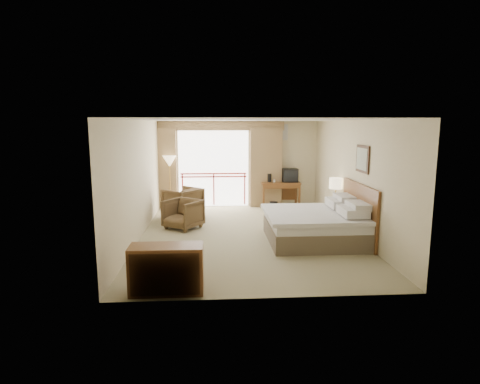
{
  "coord_description": "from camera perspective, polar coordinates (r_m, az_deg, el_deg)",
  "views": [
    {
      "loc": [
        -0.78,
        -9.19,
        2.62
      ],
      "look_at": [
        -0.16,
        0.4,
        0.97
      ],
      "focal_mm": 30.0,
      "sensor_mm": 36.0,
      "label": 1
    }
  ],
  "objects": [
    {
      "name": "balcony_railing",
      "position": [
        12.78,
        -3.76,
        1.57
      ],
      "size": [
        2.09,
        0.03,
        1.02
      ],
      "color": "#B21E0F",
      "rests_on": "wall_back"
    },
    {
      "name": "floor",
      "position": [
        9.59,
        1.11,
        -6.14
      ],
      "size": [
        7.0,
        7.0,
        0.0
      ],
      "primitive_type": "plane",
      "color": "gray",
      "rests_on": "ground"
    },
    {
      "name": "side_table",
      "position": [
        11.02,
        -9.59,
        -2.4
      ],
      "size": [
        0.44,
        0.44,
        0.48
      ],
      "rotation": [
        0.0,
        0.0,
        0.01
      ],
      "color": "black",
      "rests_on": "floor"
    },
    {
      "name": "headboard",
      "position": [
        9.39,
        16.59,
        -2.8
      ],
      "size": [
        0.06,
        2.1,
        1.3
      ],
      "primitive_type": "cube",
      "color": "#5D3216",
      "rests_on": "wall_right"
    },
    {
      "name": "curtain_right",
      "position": [
        12.72,
        3.68,
        3.52
      ],
      "size": [
        1.0,
        0.26,
        2.5
      ],
      "primitive_type": "cube",
      "color": "olive",
      "rests_on": "wall_back"
    },
    {
      "name": "cup",
      "position": [
        12.62,
        4.91,
        1.58
      ],
      "size": [
        0.07,
        0.07,
        0.09
      ],
      "primitive_type": "cylinder",
      "rotation": [
        0.0,
        0.0,
        -0.23
      ],
      "color": "white",
      "rests_on": "desk"
    },
    {
      "name": "curtain_left",
      "position": [
        12.72,
        -11.25,
        3.35
      ],
      "size": [
        1.0,
        0.26,
        2.5
      ],
      "primitive_type": "cube",
      "color": "olive",
      "rests_on": "wall_back"
    },
    {
      "name": "nightstand",
      "position": [
        10.72,
        13.39,
        -2.99
      ],
      "size": [
        0.45,
        0.53,
        0.62
      ],
      "primitive_type": "cube",
      "rotation": [
        0.0,
        0.0,
        -0.04
      ],
      "color": "#5D3216",
      "rests_on": "floor"
    },
    {
      "name": "ceiling",
      "position": [
        9.22,
        1.16,
        10.22
      ],
      "size": [
        7.0,
        7.0,
        0.0
      ],
      "primitive_type": "plane",
      "rotation": [
        3.14,
        0.0,
        0.0
      ],
      "color": "white",
      "rests_on": "wall_back"
    },
    {
      "name": "hvac_vent",
      "position": [
        12.83,
        5.68,
        8.47
      ],
      "size": [
        0.5,
        0.04,
        0.5
      ],
      "primitive_type": "cube",
      "color": "silver",
      "rests_on": "wall_back"
    },
    {
      "name": "wall_front",
      "position": [
        5.88,
        4.0,
        -2.76
      ],
      "size": [
        5.0,
        0.0,
        5.0
      ],
      "primitive_type": "plane",
      "rotation": [
        -1.57,
        0.0,
        0.0
      ],
      "color": "beige",
      "rests_on": "ground"
    },
    {
      "name": "wall_back",
      "position": [
        12.78,
        -0.19,
        4.02
      ],
      "size": [
        5.0,
        0.0,
        5.0
      ],
      "primitive_type": "plane",
      "rotation": [
        1.57,
        0.0,
        0.0
      ],
      "color": "beige",
      "rests_on": "ground"
    },
    {
      "name": "valance",
      "position": [
        12.57,
        -3.85,
        9.38
      ],
      "size": [
        4.4,
        0.22,
        0.28
      ],
      "primitive_type": "cube",
      "color": "olive",
      "rests_on": "wall_back"
    },
    {
      "name": "phone",
      "position": [
        10.5,
        13.44,
        -1.32
      ],
      "size": [
        0.19,
        0.16,
        0.08
      ],
      "primitive_type": "cube",
      "rotation": [
        0.0,
        0.0,
        0.1
      ],
      "color": "black",
      "rests_on": "nightstand"
    },
    {
      "name": "wastebasket",
      "position": [
        12.11,
        4.8,
        -2.07
      ],
      "size": [
        0.29,
        0.29,
        0.3
      ],
      "primitive_type": "cylinder",
      "rotation": [
        0.0,
        0.0,
        -0.21
      ],
      "color": "black",
      "rests_on": "floor"
    },
    {
      "name": "wall_left",
      "position": [
        9.43,
        -14.18,
        1.69
      ],
      "size": [
        0.0,
        7.0,
        7.0
      ],
      "primitive_type": "plane",
      "rotation": [
        1.57,
        0.0,
        1.57
      ],
      "color": "beige",
      "rests_on": "ground"
    },
    {
      "name": "armchair_far",
      "position": [
        11.6,
        -8.1,
        -3.43
      ],
      "size": [
        1.27,
        1.27,
        0.83
      ],
      "primitive_type": "imported",
      "rotation": [
        0.0,
        0.0,
        -2.33
      ],
      "color": "#49341E",
      "rests_on": "floor"
    },
    {
      "name": "table_lamp",
      "position": [
        10.63,
        13.47,
        1.14
      ],
      "size": [
        0.34,
        0.34,
        0.6
      ],
      "rotation": [
        0.0,
        0.0,
        -0.19
      ],
      "color": "tan",
      "rests_on": "nightstand"
    },
    {
      "name": "coffee_maker",
      "position": [
        12.63,
        4.21,
        2.01
      ],
      "size": [
        0.16,
        0.16,
        0.27
      ],
      "primitive_type": "cylinder",
      "rotation": [
        0.0,
        0.0,
        0.37
      ],
      "color": "black",
      "rests_on": "desk"
    },
    {
      "name": "book",
      "position": [
        10.99,
        -9.61,
        -1.61
      ],
      "size": [
        0.21,
        0.25,
        0.02
      ],
      "primitive_type": "imported",
      "rotation": [
        0.0,
        0.0,
        0.27
      ],
      "color": "white",
      "rests_on": "side_table"
    },
    {
      "name": "floor_lamp",
      "position": [
        12.48,
        -9.99,
        4.06
      ],
      "size": [
        0.42,
        0.42,
        1.65
      ],
      "rotation": [
        0.0,
        0.0,
        0.27
      ],
      "color": "tan",
      "rests_on": "floor"
    },
    {
      "name": "desk",
      "position": [
        12.78,
        5.71,
        0.68
      ],
      "size": [
        1.22,
        0.59,
        0.8
      ],
      "rotation": [
        0.0,
        0.0,
        -0.04
      ],
      "color": "#5D3216",
      "rests_on": "floor"
    },
    {
      "name": "wall_right",
      "position": [
        9.84,
        15.81,
        1.94
      ],
      "size": [
        0.0,
        7.0,
        7.0
      ],
      "primitive_type": "plane",
      "rotation": [
        1.57,
        0.0,
        -1.57
      ],
      "color": "beige",
      "rests_on": "ground"
    },
    {
      "name": "balcony_door",
      "position": [
        12.75,
        -3.78,
        3.31
      ],
      "size": [
        2.4,
        0.0,
        2.4
      ],
      "primitive_type": "plane",
      "rotation": [
        1.57,
        0.0,
        0.0
      ],
      "color": "white",
      "rests_on": "wall_back"
    },
    {
      "name": "framed_art",
      "position": [
        9.22,
        17.02,
        4.51
      ],
      "size": [
        0.04,
        0.72,
        0.6
      ],
      "color": "black",
      "rests_on": "wall_right"
    },
    {
      "name": "armchair_near",
      "position": [
        10.29,
        -8.07,
        -5.13
      ],
      "size": [
        1.12,
        1.13,
        0.74
      ],
      "primitive_type": "imported",
      "rotation": [
        0.0,
        0.0,
        -0.63
      ],
      "color": "#49341E",
      "rests_on": "floor"
    },
    {
      "name": "dresser",
      "position": [
        6.46,
        -10.4,
        -10.74
      ],
      "size": [
        1.14,
        0.48,
        0.76
      ],
      "rotation": [
        0.0,
        0.0,
        -0.08
      ],
      "color": "#5D3216",
      "rests_on": "floor"
    },
    {
      "name": "tv",
      "position": [
        12.72,
        7.12,
        2.37
      ],
      "size": [
        0.47,
        0.38,
        0.43
      ],
      "rotation": [
        0.0,
        0.0,
        -0.27
      ],
      "color": "black",
      "rests_on": "desk"
    },
    {
      "name": "bed",
      "position": [
        9.16,
        10.83,
        -4.62
      ],
      "size": [
        2.13,
        2.06,
        0.97
      ],
      "color": "brown",
      "rests_on": "floor"
    }
  ]
}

